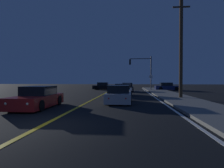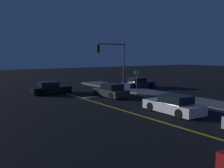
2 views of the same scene
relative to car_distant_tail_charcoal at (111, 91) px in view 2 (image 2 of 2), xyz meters
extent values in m
cube|color=gold|center=(-2.84, -10.49, -0.57)|extent=(0.20, 44.01, 0.01)
cube|color=white|center=(2.94, -10.49, -0.57)|extent=(0.16, 44.01, 0.01)
cube|color=white|center=(0.17, 0.96, -0.57)|extent=(6.03, 0.50, 0.01)
cube|color=#2D2D33|center=(0.00, 0.06, -0.14)|extent=(1.87, 4.16, 0.68)
cube|color=black|center=(0.00, -0.19, 0.46)|extent=(1.56, 1.93, 0.60)
cylinder|color=black|center=(-0.85, 1.31, -0.26)|extent=(0.24, 0.65, 0.64)
cylinder|color=black|center=(0.78, 1.35, -0.26)|extent=(0.24, 0.65, 0.64)
cylinder|color=black|center=(-0.79, -1.24, -0.26)|extent=(0.24, 0.65, 0.64)
cylinder|color=black|center=(0.85, -1.19, -0.26)|extent=(0.24, 0.65, 0.64)
sphere|color=#FFF4CC|center=(-0.60, 2.04, -0.06)|extent=(0.18, 0.18, 0.18)
sphere|color=#FFF4CC|center=(0.49, 2.07, -0.06)|extent=(0.18, 0.18, 0.18)
sphere|color=red|center=(-0.49, -1.96, -0.06)|extent=(0.14, 0.14, 0.14)
sphere|color=red|center=(0.60, -1.93, -0.06)|extent=(0.14, 0.14, 0.14)
cube|color=black|center=(-4.34, 5.29, -0.14)|extent=(4.18, 1.78, 0.68)
cube|color=black|center=(-4.59, 5.29, 0.46)|extent=(1.92, 1.53, 0.60)
cylinder|color=black|center=(-3.04, 6.10, -0.26)|extent=(0.64, 0.22, 0.64)
cylinder|color=black|center=(-3.05, 4.46, -0.26)|extent=(0.64, 0.22, 0.64)
cylinder|color=black|center=(-5.62, 6.11, -0.26)|extent=(0.64, 0.22, 0.64)
cylinder|color=black|center=(-5.63, 4.47, -0.26)|extent=(0.64, 0.22, 0.64)
sphere|color=#FFF4CC|center=(-2.31, 5.83, -0.06)|extent=(0.18, 0.18, 0.18)
sphere|color=#FFF4CC|center=(-2.31, 4.73, -0.06)|extent=(0.18, 0.18, 0.18)
sphere|color=red|center=(-6.37, 5.84, -0.06)|extent=(0.14, 0.14, 0.14)
sphere|color=red|center=(-6.37, 4.75, -0.06)|extent=(0.14, 0.14, 0.14)
cube|color=silver|center=(-0.32, -8.62, -0.14)|extent=(1.95, 4.69, 0.68)
cube|color=black|center=(-0.33, -8.90, 0.46)|extent=(1.63, 2.18, 0.60)
cylinder|color=black|center=(-1.14, -7.16, -0.26)|extent=(0.24, 0.65, 0.64)
cylinder|color=black|center=(0.57, -7.21, -0.26)|extent=(0.24, 0.65, 0.64)
cylinder|color=black|center=(-1.22, -10.04, -0.26)|extent=(0.24, 0.65, 0.64)
cylinder|color=black|center=(0.50, -10.09, -0.26)|extent=(0.24, 0.65, 0.64)
sphere|color=#FFF4CC|center=(-0.83, -6.35, -0.06)|extent=(0.18, 0.18, 0.18)
sphere|color=#FFF4CC|center=(0.31, -6.38, -0.06)|extent=(0.18, 0.18, 0.18)
sphere|color=red|center=(-0.95, -10.88, -0.06)|extent=(0.14, 0.14, 0.14)
sphere|color=red|center=(0.19, -10.91, -0.06)|extent=(0.14, 0.14, 0.14)
sphere|color=red|center=(-5.96, -16.33, -0.06)|extent=(0.14, 0.14, 0.14)
cube|color=navy|center=(6.92, 4.01, -0.14)|extent=(4.33, 1.93, 0.68)
cube|color=black|center=(6.67, 4.01, 0.46)|extent=(2.01, 1.61, 0.60)
cylinder|color=black|center=(8.22, 4.89, -0.26)|extent=(0.65, 0.24, 0.64)
cylinder|color=black|center=(8.27, 3.21, -0.26)|extent=(0.65, 0.24, 0.64)
cylinder|color=black|center=(5.57, 4.82, -0.26)|extent=(0.65, 0.24, 0.64)
cylinder|color=black|center=(5.62, 3.13, -0.26)|extent=(0.65, 0.24, 0.64)
sphere|color=#FFF4CC|center=(8.98, 4.63, -0.06)|extent=(0.18, 0.18, 0.18)
sphere|color=#FFF4CC|center=(9.01, 3.52, -0.06)|extent=(0.18, 0.18, 0.18)
sphere|color=red|center=(4.82, 4.51, -0.06)|extent=(0.14, 0.14, 0.14)
sphere|color=red|center=(4.85, 3.39, -0.06)|extent=(0.14, 0.14, 0.14)
cylinder|color=#38383D|center=(3.99, 3.26, 2.33)|extent=(0.18, 0.18, 5.83)
cylinder|color=#38383D|center=(2.21, 3.26, 4.85)|extent=(3.56, 0.12, 0.12)
cube|color=black|center=(0.43, 3.26, 4.30)|extent=(0.28, 0.28, 0.90)
sphere|color=red|center=(0.43, 3.26, 4.57)|extent=(0.22, 0.22, 0.22)
sphere|color=#4C2D05|center=(0.43, 3.26, 4.30)|extent=(0.22, 0.22, 0.22)
sphere|color=#0A3814|center=(0.43, 3.26, 4.03)|extent=(0.22, 0.22, 0.22)
cylinder|color=slate|center=(3.69, 0.46, 0.68)|extent=(0.06, 0.06, 2.53)
cube|color=white|center=(3.69, 0.46, 1.70)|extent=(0.56, 0.07, 0.40)
camera|label=1|loc=(0.45, -30.07, 1.12)|focal=30.90mm
camera|label=2|loc=(-14.32, -21.62, 3.62)|focal=41.68mm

